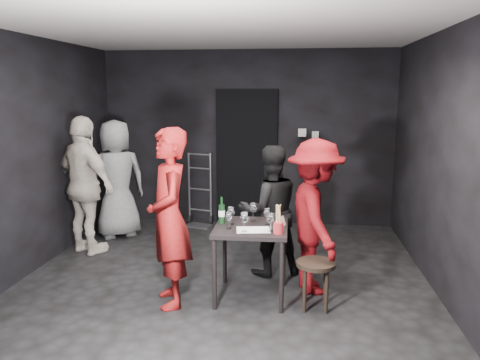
# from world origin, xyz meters

# --- Properties ---
(floor) EXTENTS (4.50, 5.00, 0.02)m
(floor) POSITION_xyz_m (0.00, 0.00, 0.00)
(floor) COLOR black
(floor) RESTS_ON ground
(ceiling) EXTENTS (4.50, 5.00, 0.02)m
(ceiling) POSITION_xyz_m (0.00, 0.00, 2.70)
(ceiling) COLOR silver
(ceiling) RESTS_ON ground
(wall_back) EXTENTS (4.50, 0.04, 2.70)m
(wall_back) POSITION_xyz_m (0.00, 2.50, 1.35)
(wall_back) COLOR black
(wall_back) RESTS_ON ground
(wall_front) EXTENTS (4.50, 0.04, 2.70)m
(wall_front) POSITION_xyz_m (0.00, -2.50, 1.35)
(wall_front) COLOR black
(wall_front) RESTS_ON ground
(wall_left) EXTENTS (0.04, 5.00, 2.70)m
(wall_left) POSITION_xyz_m (-2.25, 0.00, 1.35)
(wall_left) COLOR black
(wall_left) RESTS_ON ground
(wall_right) EXTENTS (0.04, 5.00, 2.70)m
(wall_right) POSITION_xyz_m (2.25, 0.00, 1.35)
(wall_right) COLOR black
(wall_right) RESTS_ON ground
(doorway) EXTENTS (0.95, 0.10, 2.10)m
(doorway) POSITION_xyz_m (0.00, 2.44, 1.05)
(doorway) COLOR black
(doorway) RESTS_ON ground
(wallbox_upper) EXTENTS (0.12, 0.06, 0.12)m
(wallbox_upper) POSITION_xyz_m (0.85, 2.45, 1.45)
(wallbox_upper) COLOR #B7B7B2
(wallbox_upper) RESTS_ON wall_back
(wallbox_lower) EXTENTS (0.10, 0.06, 0.14)m
(wallbox_lower) POSITION_xyz_m (1.05, 2.45, 1.40)
(wallbox_lower) COLOR #B7B7B2
(wallbox_lower) RESTS_ON wall_back
(hand_truck) EXTENTS (0.38, 0.33, 1.14)m
(hand_truck) POSITION_xyz_m (-0.71, 2.21, 0.21)
(hand_truck) COLOR #B2B2B7
(hand_truck) RESTS_ON floor
(tasting_table) EXTENTS (0.72, 0.72, 0.75)m
(tasting_table) POSITION_xyz_m (0.34, -0.29, 0.65)
(tasting_table) COLOR black
(tasting_table) RESTS_ON floor
(stool) EXTENTS (0.38, 0.38, 0.47)m
(stool) POSITION_xyz_m (0.98, -0.47, 0.38)
(stool) COLOR black
(stool) RESTS_ON floor
(server_red) EXTENTS (0.73, 0.87, 2.02)m
(server_red) POSITION_xyz_m (-0.43, -0.52, 1.01)
(server_red) COLOR maroon
(server_red) RESTS_ON floor
(woman_black) EXTENTS (0.81, 0.61, 1.47)m
(woman_black) POSITION_xyz_m (0.49, 0.37, 0.74)
(woman_black) COLOR black
(woman_black) RESTS_ON floor
(man_maroon) EXTENTS (0.76, 1.20, 1.72)m
(man_maroon) POSITION_xyz_m (0.98, -0.05, 0.86)
(man_maroon) COLOR #62080C
(man_maroon) RESTS_ON floor
(bystander_cream) EXTENTS (1.36, 1.12, 2.10)m
(bystander_cream) POSITION_xyz_m (-1.89, 0.80, 1.05)
(bystander_cream) COLOR white
(bystander_cream) RESTS_ON floor
(bystander_grey) EXTENTS (1.04, 0.96, 1.89)m
(bystander_grey) POSITION_xyz_m (-1.77, 1.52, 0.95)
(bystander_grey) COLOR gray
(bystander_grey) RESTS_ON floor
(tasting_mat) EXTENTS (0.35, 0.26, 0.00)m
(tasting_mat) POSITION_xyz_m (0.37, -0.42, 0.75)
(tasting_mat) COLOR white
(tasting_mat) RESTS_ON tasting_table
(wine_glass_a) EXTENTS (0.08, 0.08, 0.18)m
(wine_glass_a) POSITION_xyz_m (0.13, -0.40, 0.84)
(wine_glass_a) COLOR white
(wine_glass_a) RESTS_ON tasting_table
(wine_glass_b) EXTENTS (0.09, 0.09, 0.20)m
(wine_glass_b) POSITION_xyz_m (0.13, -0.25, 0.85)
(wine_glass_b) COLOR white
(wine_glass_b) RESTS_ON tasting_table
(wine_glass_c) EXTENTS (0.09, 0.09, 0.21)m
(wine_glass_c) POSITION_xyz_m (0.34, -0.09, 0.85)
(wine_glass_c) COLOR white
(wine_glass_c) RESTS_ON tasting_table
(wine_glass_d) EXTENTS (0.09, 0.09, 0.21)m
(wine_glass_d) POSITION_xyz_m (0.30, -0.49, 0.86)
(wine_glass_d) COLOR white
(wine_glass_d) RESTS_ON tasting_table
(wine_glass_e) EXTENTS (0.10, 0.10, 0.20)m
(wine_glass_e) POSITION_xyz_m (0.54, -0.45, 0.85)
(wine_glass_e) COLOR white
(wine_glass_e) RESTS_ON tasting_table
(wine_glass_f) EXTENTS (0.09, 0.09, 0.18)m
(wine_glass_f) POSITION_xyz_m (0.49, -0.22, 0.84)
(wine_glass_f) COLOR white
(wine_glass_f) RESTS_ON tasting_table
(wine_bottle) EXTENTS (0.07, 0.07, 0.27)m
(wine_bottle) POSITION_xyz_m (0.03, -0.22, 0.85)
(wine_bottle) COLOR black
(wine_bottle) RESTS_ON tasting_table
(breadstick_cup) EXTENTS (0.10, 0.10, 0.30)m
(breadstick_cup) POSITION_xyz_m (0.62, -0.50, 0.88)
(breadstick_cup) COLOR maroon
(breadstick_cup) RESTS_ON tasting_table
(reserved_card) EXTENTS (0.11, 0.14, 0.09)m
(reserved_card) POSITION_xyz_m (0.62, -0.26, 0.80)
(reserved_card) COLOR white
(reserved_card) RESTS_ON tasting_table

